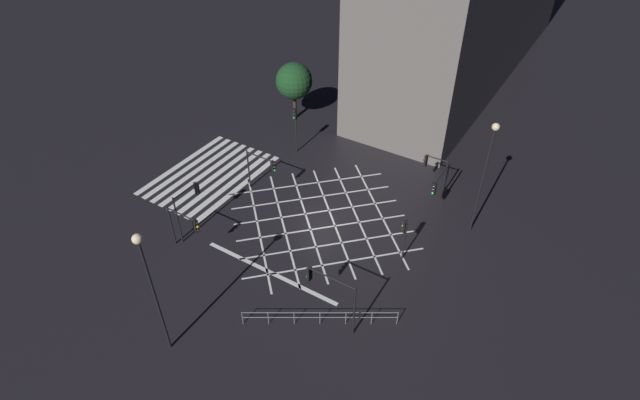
# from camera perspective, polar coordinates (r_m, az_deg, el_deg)

# --- Properties ---
(ground_plane) EXTENTS (200.00, 200.00, 0.00)m
(ground_plane) POSITION_cam_1_polar(r_m,az_deg,el_deg) (36.72, -0.00, -2.28)
(ground_plane) COLOR black
(road_markings) EXTENTS (15.38, 21.83, 0.01)m
(road_markings) POSITION_cam_1_polar(r_m,az_deg,el_deg) (39.74, -8.53, 0.88)
(road_markings) COLOR silver
(road_markings) RESTS_ON ground_plane
(traffic_light_median_south) EXTENTS (0.36, 2.69, 3.44)m
(traffic_light_median_south) POSITION_cam_1_polar(r_m,az_deg,el_deg) (38.03, -6.55, 3.88)
(traffic_light_median_south) COLOR black
(traffic_light_median_south) RESTS_ON ground_plane
(traffic_light_se_main) EXTENTS (2.42, 0.36, 3.90)m
(traffic_light_se_main) POSITION_cam_1_polar(r_m,az_deg,el_deg) (35.07, -14.78, -0.01)
(traffic_light_se_main) COLOR black
(traffic_light_se_main) RESTS_ON ground_plane
(traffic_light_ne_cross) EXTENTS (0.36, 3.21, 3.95)m
(traffic_light_ne_cross) POSITION_cam_1_polar(r_m,az_deg,el_deg) (28.10, 0.99, -9.98)
(traffic_light_ne_cross) COLOR black
(traffic_light_ne_cross) RESTS_ON ground_plane
(traffic_light_nw_cross) EXTENTS (0.36, 1.94, 3.30)m
(traffic_light_nw_cross) POSITION_cam_1_polar(r_m,az_deg,el_deg) (38.98, 12.81, 3.79)
(traffic_light_nw_cross) COLOR black
(traffic_light_nw_cross) RESTS_ON ground_plane
(traffic_light_se_cross) EXTENTS (0.36, 2.71, 3.33)m
(traffic_light_se_cross) POSITION_cam_1_polar(r_m,az_deg,el_deg) (33.80, -15.08, -2.68)
(traffic_light_se_cross) COLOR black
(traffic_light_se_cross) RESTS_ON ground_plane
(traffic_light_nw_main) EXTENTS (3.21, 0.36, 3.60)m
(traffic_light_nw_main) POSITION_cam_1_polar(r_m,az_deg,el_deg) (36.71, 13.50, 1.82)
(traffic_light_nw_main) COLOR black
(traffic_light_nw_main) RESTS_ON ground_plane
(traffic_light_median_north) EXTENTS (0.36, 0.39, 3.29)m
(traffic_light_median_north) POSITION_cam_1_polar(r_m,az_deg,el_deg) (32.68, 9.62, -3.60)
(traffic_light_median_north) COLOR black
(traffic_light_median_north) RESTS_ON ground_plane
(traffic_light_sw_main) EXTENTS (0.39, 0.36, 4.27)m
(traffic_light_sw_main) POSITION_cam_1_polar(r_m,az_deg,el_deg) (42.52, -2.85, 8.94)
(traffic_light_sw_main) COLOR black
(traffic_light_sw_main) RESTS_ON ground_plane
(street_lamp_east) EXTENTS (0.53, 0.53, 8.54)m
(street_lamp_east) POSITION_cam_1_polar(r_m,az_deg,el_deg) (25.99, -19.11, -7.77)
(street_lamp_east) COLOR black
(street_lamp_east) RESTS_ON ground_plane
(street_lamp_west) EXTENTS (0.50, 0.50, 8.74)m
(street_lamp_west) POSITION_cam_1_polar(r_m,az_deg,el_deg) (33.92, 18.59, 4.33)
(street_lamp_west) COLOR black
(street_lamp_west) RESTS_ON ground_plane
(street_tree_near) EXTENTS (3.42, 3.42, 5.56)m
(street_tree_near) POSITION_cam_1_polar(r_m,az_deg,el_deg) (47.64, -2.99, 13.41)
(street_tree_near) COLOR #38281C
(street_tree_near) RESTS_ON ground_plane
(pedestrian_railing) EXTENTS (4.83, 7.73, 1.05)m
(pedestrian_railing) POSITION_cam_1_polar(r_m,az_deg,el_deg) (29.71, 0.00, -13.16)
(pedestrian_railing) COLOR gray
(pedestrian_railing) RESTS_ON ground_plane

